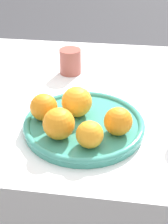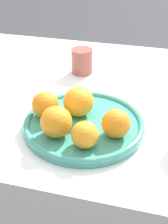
{
  "view_description": "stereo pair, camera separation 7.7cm",
  "coord_description": "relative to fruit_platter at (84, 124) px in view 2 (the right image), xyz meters",
  "views": [
    {
      "loc": [
        0.05,
        -0.84,
        1.21
      ],
      "look_at": [
        -0.04,
        -0.2,
        0.8
      ],
      "focal_mm": 50.0,
      "sensor_mm": 36.0,
      "label": 1
    },
    {
      "loc": [
        0.13,
        -0.82,
        1.21
      ],
      "look_at": [
        -0.04,
        -0.2,
        0.8
      ],
      "focal_mm": 50.0,
      "sensor_mm": 36.0,
      "label": 2
    }
  ],
  "objects": [
    {
      "name": "fruit_platter",
      "position": [
        0.0,
        0.0,
        0.0
      ],
      "size": [
        0.31,
        0.31,
        0.03
      ],
      "color": "teal",
      "rests_on": "table"
    },
    {
      "name": "cup_1",
      "position": [
        -0.09,
        0.32,
        0.03
      ],
      "size": [
        0.07,
        0.07,
        0.08
      ],
      "color": "#9E4C42",
      "rests_on": "table"
    },
    {
      "name": "orange_4",
      "position": [
        0.09,
        -0.03,
        0.04
      ],
      "size": [
        0.07,
        0.07,
        0.07
      ],
      "color": "orange",
      "rests_on": "fruit_platter"
    },
    {
      "name": "orange_0",
      "position": [
        -0.1,
        0.0,
        0.04
      ],
      "size": [
        0.07,
        0.07,
        0.07
      ],
      "color": "orange",
      "rests_on": "fruit_platter"
    },
    {
      "name": "orange_1",
      "position": [
        0.03,
        -0.09,
        0.04
      ],
      "size": [
        0.06,
        0.06,
        0.06
      ],
      "color": "orange",
      "rests_on": "fruit_platter"
    },
    {
      "name": "orange_3",
      "position": [
        -0.05,
        -0.07,
        0.04
      ],
      "size": [
        0.07,
        0.07,
        0.07
      ],
      "color": "orange",
      "rests_on": "fruit_platter"
    },
    {
      "name": "table",
      "position": [
        0.04,
        0.2,
        -0.39
      ],
      "size": [
        1.47,
        0.84,
        0.75
      ],
      "color": "white",
      "rests_on": "ground_plane"
    },
    {
      "name": "orange_2",
      "position": [
        -0.02,
        0.03,
        0.04
      ],
      "size": [
        0.08,
        0.08,
        0.08
      ],
      "color": "orange",
      "rests_on": "fruit_platter"
    }
  ]
}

